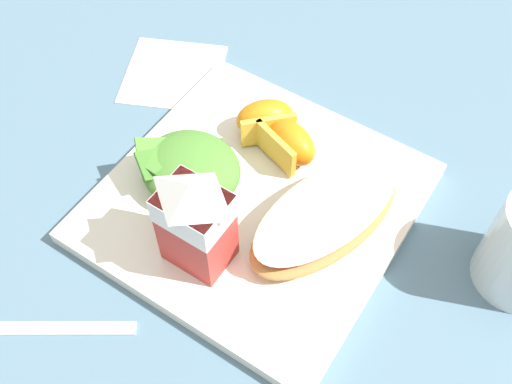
# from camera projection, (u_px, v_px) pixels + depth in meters

# --- Properties ---
(ground) EXTENTS (3.00, 3.00, 0.00)m
(ground) POSITION_uv_depth(u_px,v_px,m) (256.00, 207.00, 0.60)
(ground) COLOR slate
(white_plate) EXTENTS (0.28, 0.28, 0.02)m
(white_plate) POSITION_uv_depth(u_px,v_px,m) (256.00, 202.00, 0.59)
(white_plate) COLOR white
(white_plate) RESTS_ON ground
(cheesy_pizza_bread) EXTENTS (0.13, 0.19, 0.04)m
(cheesy_pizza_bread) POSITION_uv_depth(u_px,v_px,m) (325.00, 216.00, 0.55)
(cheesy_pizza_bread) COLOR #B77F42
(cheesy_pizza_bread) RESTS_ON white_plate
(green_salad_pile) EXTENTS (0.11, 0.09, 0.04)m
(green_salad_pile) POSITION_uv_depth(u_px,v_px,m) (190.00, 169.00, 0.58)
(green_salad_pile) COLOR #4C8433
(green_salad_pile) RESTS_ON white_plate
(milk_carton) EXTENTS (0.06, 0.04, 0.11)m
(milk_carton) POSITION_uv_depth(u_px,v_px,m) (195.00, 219.00, 0.50)
(milk_carton) COLOR #B7332D
(milk_carton) RESTS_ON white_plate
(orange_wedge_front) EXTENTS (0.07, 0.05, 0.04)m
(orange_wedge_front) POSITION_uv_depth(u_px,v_px,m) (286.00, 141.00, 0.60)
(orange_wedge_front) COLOR orange
(orange_wedge_front) RESTS_ON white_plate
(orange_wedge_middle) EXTENTS (0.07, 0.07, 0.04)m
(orange_wedge_middle) POSITION_uv_depth(u_px,v_px,m) (265.00, 119.00, 0.62)
(orange_wedge_middle) COLOR orange
(orange_wedge_middle) RESTS_ON white_plate
(paper_napkin) EXTENTS (0.15, 0.15, 0.00)m
(paper_napkin) POSITION_uv_depth(u_px,v_px,m) (173.00, 73.00, 0.71)
(paper_napkin) COLOR white
(paper_napkin) RESTS_ON ground
(metal_fork) EXTENTS (0.17, 0.12, 0.01)m
(metal_fork) POSITION_uv_depth(u_px,v_px,m) (9.00, 328.00, 0.53)
(metal_fork) COLOR silver
(metal_fork) RESTS_ON ground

